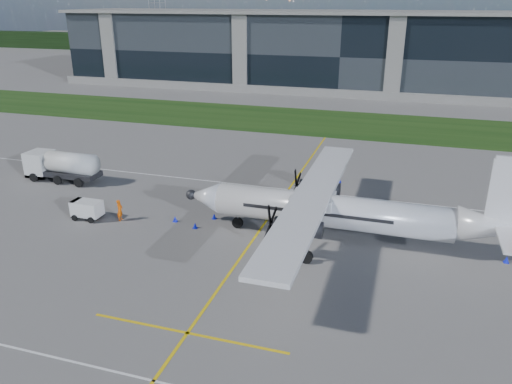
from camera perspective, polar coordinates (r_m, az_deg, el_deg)
ground at (r=70.96m, az=5.64°, el=6.59°), size 400.00×400.00×0.00m
grass_strip at (r=78.59m, az=6.87°, el=7.99°), size 400.00×18.00×0.04m
terminal_building at (r=108.68m, az=10.36°, el=15.44°), size 120.00×20.00×15.00m
tree_line at (r=168.53m, az=13.08°, el=15.64°), size 400.00×6.00×6.00m
pylon_west at (r=200.60m, az=-11.22°, el=20.02°), size 9.00×4.60×30.00m
yellow_taxiway_centerline at (r=42.70m, az=1.15°, el=-3.38°), size 0.20×70.00×0.01m
turboprop_aircraft at (r=38.21m, az=10.06°, el=-0.24°), size 25.76×26.71×8.01m
fuel_tanker_truck at (r=55.86m, az=-21.71°, el=2.79°), size 8.32×2.70×3.12m
baggage_tug at (r=45.35m, az=-18.74°, el=-1.95°), size 2.69×1.62×1.62m
ground_crew_person at (r=44.07m, az=-15.32°, el=-1.85°), size 0.72×0.94×2.14m
safety_cone_stbdwing at (r=52.41m, az=9.52°, el=1.37°), size 0.36×0.36×0.50m
safety_cone_fwd at (r=43.14m, az=-9.24°, el=-3.04°), size 0.36×0.36×0.50m
safety_cone_tail at (r=40.47m, az=26.72°, el=-6.90°), size 0.36×0.36×0.50m
safety_cone_nose_stbd at (r=43.27m, az=-4.81°, el=-2.76°), size 0.36×0.36×0.50m
safety_cone_nose_port at (r=41.70m, az=-6.98°, el=-3.80°), size 0.36×0.36×0.50m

